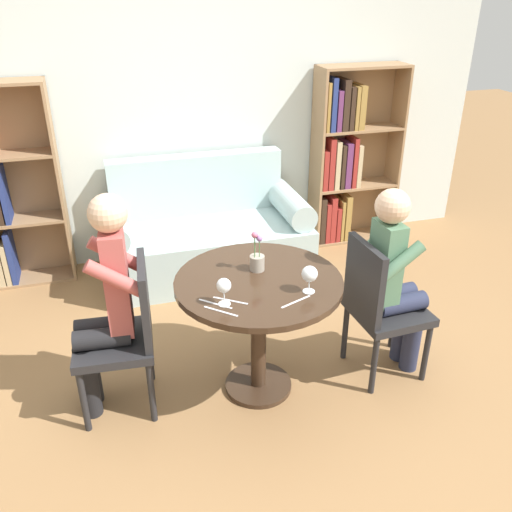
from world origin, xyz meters
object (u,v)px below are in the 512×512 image
(chair_right, at_px, (379,304))
(wine_glass_left, at_px, (224,286))
(chair_left, at_px, (126,331))
(flower_vase, at_px, (257,258))
(person_left, at_px, (105,304))
(wine_glass_right, at_px, (310,275))
(couch, at_px, (205,236))
(bookshelf_right, at_px, (345,160))
(person_right, at_px, (395,280))

(chair_right, relative_size, wine_glass_left, 6.11)
(chair_left, relative_size, flower_vase, 3.70)
(person_left, height_order, wine_glass_right, person_left)
(couch, height_order, wine_glass_right, couch)
(bookshelf_right, xyz_separation_m, flower_vase, (-1.32, -1.71, 0.06))
(flower_vase, bearing_deg, chair_left, -178.25)
(couch, xyz_separation_m, flower_vase, (0.02, -1.45, 0.51))
(couch, height_order, person_left, person_left)
(bookshelf_right, xyz_separation_m, person_right, (-0.52, -1.86, -0.13))
(chair_left, height_order, chair_right, same)
(person_right, bearing_deg, flower_vase, 76.14)
(chair_right, xyz_separation_m, person_left, (-1.54, 0.15, 0.18))
(bookshelf_right, height_order, wine_glass_right, bookshelf_right)
(couch, relative_size, chair_right, 1.85)
(bookshelf_right, height_order, flower_vase, bookshelf_right)
(flower_vase, bearing_deg, person_left, -179.24)
(person_right, xyz_separation_m, flower_vase, (-0.80, 0.15, 0.18))
(person_right, bearing_deg, wine_glass_right, 101.04)
(chair_right, relative_size, wine_glass_right, 6.03)
(person_right, bearing_deg, chair_right, 91.95)
(wine_glass_left, bearing_deg, chair_left, 150.65)
(person_right, distance_m, flower_vase, 0.83)
(chair_left, bearing_deg, wine_glass_left, 65.28)
(chair_right, distance_m, flower_vase, 0.79)
(person_left, distance_m, wine_glass_right, 1.09)
(person_left, relative_size, flower_vase, 5.29)
(person_left, bearing_deg, person_right, 89.66)
(bookshelf_right, relative_size, chair_right, 1.75)
(chair_left, distance_m, flower_vase, 0.82)
(wine_glass_right, bearing_deg, person_left, 164.14)
(bookshelf_right, bearing_deg, person_right, -105.71)
(couch, bearing_deg, bookshelf_right, 10.99)
(person_left, xyz_separation_m, wine_glass_right, (1.03, -0.29, 0.17))
(bookshelf_right, bearing_deg, couch, -169.01)
(chair_right, bearing_deg, wine_glass_left, 95.18)
(couch, distance_m, person_left, 1.71)
(couch, xyz_separation_m, wine_glass_left, (-0.24, -1.75, 0.54))
(chair_right, bearing_deg, wine_glass_right, 102.60)
(bookshelf_right, relative_size, flower_vase, 6.47)
(couch, bearing_deg, person_left, -119.18)
(chair_right, bearing_deg, person_right, -88.05)
(chair_left, bearing_deg, couch, 158.31)
(bookshelf_right, height_order, chair_left, bookshelf_right)
(person_left, xyz_separation_m, flower_vase, (0.84, 0.01, 0.15))
(couch, relative_size, person_left, 1.29)
(chair_left, height_order, person_right, person_right)
(bookshelf_right, bearing_deg, flower_vase, -127.68)
(person_left, bearing_deg, couch, 155.45)
(person_left, distance_m, flower_vase, 0.85)
(flower_vase, bearing_deg, bookshelf_right, 52.32)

